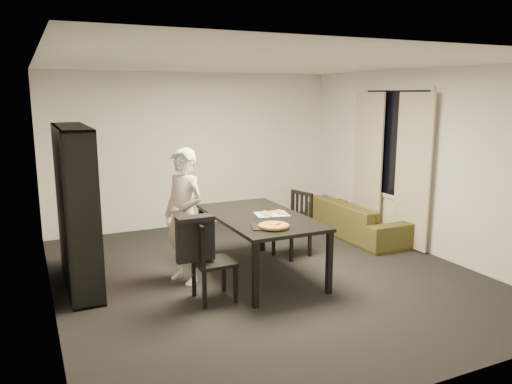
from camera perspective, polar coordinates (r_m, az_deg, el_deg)
name	(u,v)px	position (r m, az deg, el deg)	size (l,w,h in m)	color
room	(266,173)	(6.08, 1.15, 2.17)	(5.01, 5.51, 2.61)	black
window_pane	(395,144)	(7.93, 15.56, 5.35)	(0.02, 1.40, 1.60)	black
window_frame	(394,144)	(7.93, 15.53, 5.35)	(0.03, 1.52, 1.72)	white
curtain_left	(413,171)	(7.53, 17.49, 2.26)	(0.03, 0.70, 2.25)	beige
curtain_right	(368,162)	(8.32, 12.66, 3.32)	(0.03, 0.70, 2.25)	beige
bookshelf	(77,208)	(6.15, -19.81, -1.73)	(0.35, 1.50, 1.90)	black
dining_table	(259,221)	(6.19, 0.39, -3.31)	(1.03, 1.85, 0.77)	black
chair_left	(207,256)	(5.50, -5.67, -7.29)	(0.42, 0.42, 0.91)	black
chair_right	(296,219)	(7.04, 4.63, -3.14)	(0.52, 0.52, 0.90)	black
draped_jacket	(195,237)	(5.40, -6.96, -5.12)	(0.42, 0.18, 0.50)	black
person	(184,216)	(6.02, -8.24, -2.76)	(0.60, 0.39, 1.63)	white
baking_tray	(269,226)	(5.66, 1.51, -3.94)	(0.40, 0.32, 0.01)	black
pepperoni_pizza	(274,226)	(5.61, 2.04, -3.86)	(0.35, 0.35, 0.03)	olive
kitchen_towel	(272,214)	(6.22, 1.80, -2.56)	(0.40, 0.30, 0.01)	white
pizza_slices	(273,213)	(6.24, 1.99, -2.41)	(0.37, 0.31, 0.01)	#DA8E44
sofa	(356,219)	(8.14, 11.41, -3.01)	(1.95, 0.76, 0.57)	#43411A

